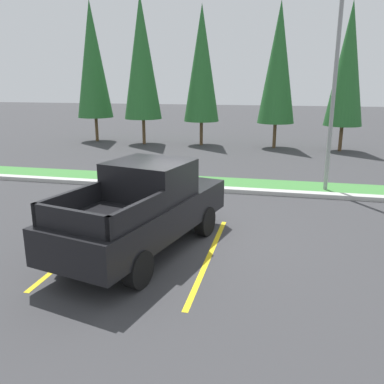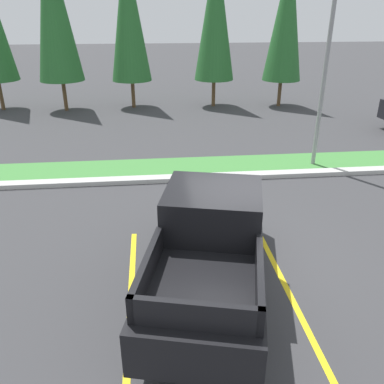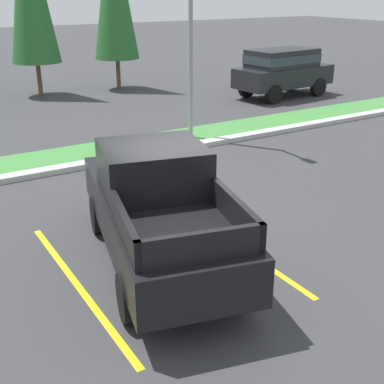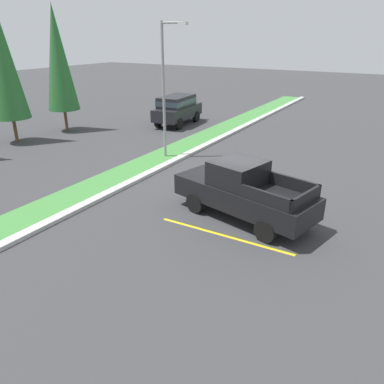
{
  "view_description": "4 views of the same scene",
  "coord_description": "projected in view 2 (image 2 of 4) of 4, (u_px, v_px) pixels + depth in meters",
  "views": [
    {
      "loc": [
        2.1,
        -9.13,
        3.88
      ],
      "look_at": [
        -0.26,
        1.46,
        0.91
      ],
      "focal_mm": 37.92,
      "sensor_mm": 36.0,
      "label": 1
    },
    {
      "loc": [
        -1.94,
        -6.97,
        5.12
      ],
      "look_at": [
        -1.07,
        1.35,
        1.26
      ],
      "focal_mm": 37.47,
      "sensor_mm": 36.0,
      "label": 2
    },
    {
      "loc": [
        -4.69,
        -7.93,
        4.63
      ],
      "look_at": [
        -0.46,
        -1.03,
        1.38
      ],
      "focal_mm": 47.94,
      "sensor_mm": 36.0,
      "label": 3
    },
    {
      "loc": [
        -12.44,
        -5.3,
        6.18
      ],
      "look_at": [
        -1.54,
        1.11,
        0.85
      ],
      "focal_mm": 35.1,
      "sensor_mm": 36.0,
      "label": 4
    }
  ],
  "objects": [
    {
      "name": "cypress_tree_rightmost",
      "position": [
        286.0,
        15.0,
        20.93
      ],
      "size": [
        2.09,
        2.09,
        8.04
      ],
      "color": "brown",
      "rests_on": "ground"
    },
    {
      "name": "ground_plane",
      "position": [
        248.0,
        269.0,
        8.63
      ],
      "size": [
        120.0,
        120.0,
        0.0
      ],
      "primitive_type": "plane",
      "color": "#38383A"
    },
    {
      "name": "grass_median",
      "position": [
        208.0,
        166.0,
        14.12
      ],
      "size": [
        56.0,
        1.8,
        0.06
      ],
      "primitive_type": "cube",
      "color": "#42843D",
      "rests_on": "ground"
    },
    {
      "name": "cypress_tree_center",
      "position": [
        128.0,
        13.0,
        20.56
      ],
      "size": [
        2.14,
        2.14,
        8.25
      ],
      "color": "brown",
      "rests_on": "ground"
    },
    {
      "name": "cypress_tree_right_inner",
      "position": [
        215.0,
        13.0,
        20.83
      ],
      "size": [
        2.15,
        2.15,
        8.25
      ],
      "color": "brown",
      "rests_on": "ground"
    },
    {
      "name": "pickup_truck_main",
      "position": [
        211.0,
        246.0,
        7.54
      ],
      "size": [
        3.08,
        5.52,
        2.1
      ],
      "color": "black",
      "rests_on": "ground"
    },
    {
      "name": "curb_strip",
      "position": [
        213.0,
        177.0,
        13.11
      ],
      "size": [
        56.0,
        0.4,
        0.15
      ],
      "primitive_type": "cube",
      "color": "#B2B2AD",
      "rests_on": "ground"
    },
    {
      "name": "parking_line_far",
      "position": [
        286.0,
        286.0,
        8.07
      ],
      "size": [
        0.12,
        4.8,
        0.01
      ],
      "primitive_type": "cube",
      "color": "yellow",
      "rests_on": "ground"
    },
    {
      "name": "street_light",
      "position": [
        330.0,
        49.0,
        12.51
      ],
      "size": [
        0.24,
        1.49,
        6.79
      ],
      "color": "gray",
      "rests_on": "ground"
    },
    {
      "name": "cypress_tree_left_inner",
      "position": [
        53.0,
        5.0,
        19.71
      ],
      "size": [
        2.31,
        2.31,
        8.9
      ],
      "color": "brown",
      "rests_on": "ground"
    },
    {
      "name": "parking_line_near",
      "position": [
        131.0,
        297.0,
        7.78
      ],
      "size": [
        0.12,
        4.8,
        0.01
      ],
      "primitive_type": "cube",
      "color": "yellow",
      "rests_on": "ground"
    }
  ]
}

